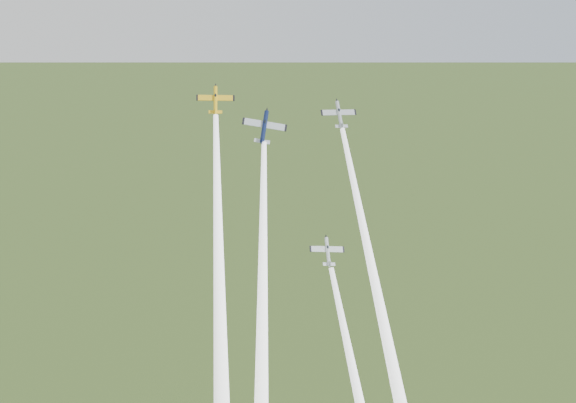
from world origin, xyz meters
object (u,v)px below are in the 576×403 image
at_px(plane_navy, 264,127).
at_px(plane_silver_right, 339,114).
at_px(plane_yellow, 215,100).
at_px(plane_silver_low, 328,251).

bearing_deg(plane_navy, plane_silver_right, 30.91).
relative_size(plane_yellow, plane_navy, 0.85).
bearing_deg(plane_silver_low, plane_navy, 127.87).
relative_size(plane_silver_right, plane_silver_low, 1.07).
height_order(plane_yellow, plane_silver_low, plane_yellow).
distance_m(plane_navy, plane_silver_low, 25.79).
distance_m(plane_yellow, plane_silver_right, 25.01).
bearing_deg(plane_silver_right, plane_silver_low, -114.18).
relative_size(plane_yellow, plane_silver_low, 1.04).
xyz_separation_m(plane_yellow, plane_silver_low, (14.67, -17.35, -26.27)).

